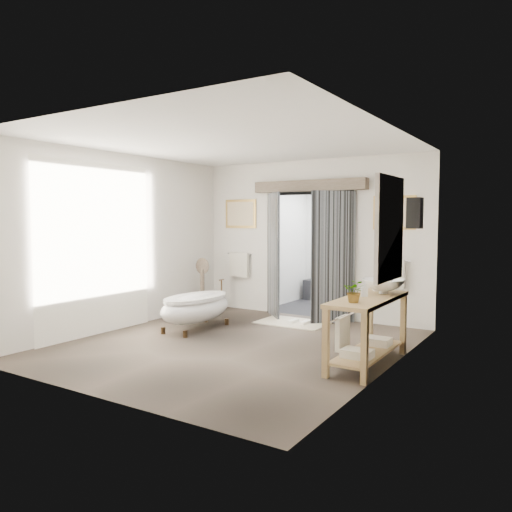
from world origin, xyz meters
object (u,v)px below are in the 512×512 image
object	(u,v)px
rug	(293,322)
vanity	(366,325)
clawfoot_tub	(196,307)
basin	(384,286)

from	to	relation	value
rug	vanity	bearing A→B (deg)	-41.90
vanity	rug	distance (m)	2.67
vanity	rug	size ratio (longest dim) A/B	1.33
clawfoot_tub	vanity	distance (m)	3.10
rug	basin	world-z (taller)	basin
clawfoot_tub	vanity	world-z (taller)	vanity
basin	vanity	bearing A→B (deg)	-88.42
rug	clawfoot_tub	bearing A→B (deg)	-130.68
clawfoot_tub	basin	xyz separation A→B (m)	(3.15, -0.04, 0.58)
clawfoot_tub	rug	bearing A→B (deg)	49.32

